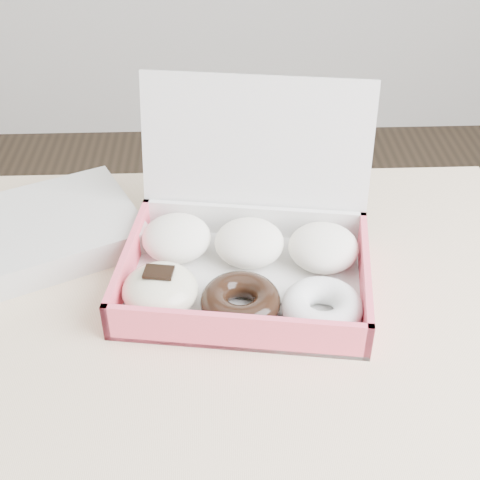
{
  "coord_description": "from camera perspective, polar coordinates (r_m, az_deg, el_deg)",
  "views": [
    {
      "loc": [
        0.17,
        -0.53,
        1.31
      ],
      "look_at": [
        0.2,
        0.14,
        0.81
      ],
      "focal_mm": 50.0,
      "sensor_mm": 36.0,
      "label": 1
    }
  ],
  "objects": [
    {
      "name": "table",
      "position": [
        0.85,
        -13.49,
        -13.3
      ],
      "size": [
        1.2,
        0.8,
        0.75
      ],
      "color": "#CCAE86",
      "rests_on": "ground"
    },
    {
      "name": "donut_box",
      "position": [
        0.85,
        0.35,
        -1.4
      ],
      "size": [
        0.34,
        0.31,
        0.22
      ],
      "rotation": [
        0.0,
        0.0,
        -0.15
      ],
      "color": "silver",
      "rests_on": "table"
    },
    {
      "name": "newspapers",
      "position": [
        0.96,
        -16.29,
        0.79
      ],
      "size": [
        0.3,
        0.28,
        0.04
      ],
      "primitive_type": "cube",
      "rotation": [
        0.0,
        0.0,
        0.45
      ],
      "color": "beige",
      "rests_on": "table"
    }
  ]
}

